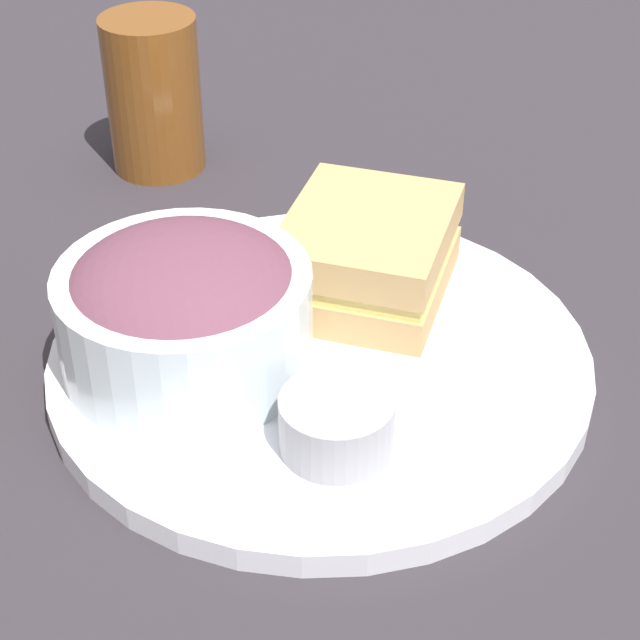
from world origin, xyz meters
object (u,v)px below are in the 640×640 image
plate (320,360)px  dressing_cup (336,424)px  sandwich (362,253)px  salad_bowl (184,306)px  drink_glass (154,94)px

plate → dressing_cup: 0.08m
sandwich → salad_bowl: salad_bowl is taller
sandwich → drink_glass: (0.10, 0.21, 0.02)m
dressing_cup → plate: bearing=31.5°
plate → drink_glass: drink_glass is taller
plate → salad_bowl: salad_bowl is taller
plate → salad_bowl: bearing=123.6°
plate → drink_glass: (0.17, 0.21, 0.05)m
sandwich → dressing_cup: size_ratio=2.13×
plate → sandwich: sandwich is taller
salad_bowl → plate: bearing=-56.4°
drink_glass → plate: bearing=-128.5°
dressing_cup → drink_glass: size_ratio=0.50×
plate → dressing_cup: bearing=-148.5°
sandwich → salad_bowl: 0.12m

